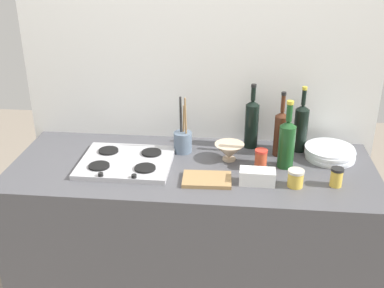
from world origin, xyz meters
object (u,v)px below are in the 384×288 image
Objects in this scene: butter_dish at (257,177)px; utensil_crock at (183,141)px; cutting_board at (207,180)px; plate_stack at (330,153)px; condiment_jar_front at (336,177)px; condiment_jar_rear at (261,160)px; condiment_jar_spare at (296,178)px; wine_bottle_rightmost at (301,127)px; mixing_bowl at (229,151)px; wine_bottle_mid_right at (281,132)px; wine_bottle_leftmost at (252,123)px; stovetop_hob at (126,162)px; wine_bottle_mid_left at (287,142)px.

butter_dish is 0.49m from utensil_crock.
plate_stack is at bearing 26.70° from cutting_board.
condiment_jar_front is at bearing -21.57° from utensil_crock.
condiment_jar_rear reaches higher than plate_stack.
butter_dish is 2.00× the size of condiment_jar_spare.
condiment_jar_rear is (-0.21, -0.24, -0.08)m from wine_bottle_rightmost.
wine_bottle_mid_right is at bearing 18.94° from mixing_bowl.
wine_bottle_leftmost is 2.33× the size of mixing_bowl.
condiment_jar_spare reaches higher than stovetop_hob.
wine_bottle_rightmost is 0.62m from utensil_crock.
plate_stack is 1.57× the size of butter_dish.
mixing_bowl is 1.43× the size of condiment_jar_rear.
condiment_jar_rear is (-0.34, 0.13, 0.01)m from condiment_jar_front.
wine_bottle_mid_right reaches higher than plate_stack.
mixing_bowl is at bearing -16.66° from utensil_crock.
condiment_jar_rear is (-0.35, -0.16, 0.02)m from plate_stack.
condiment_jar_rear is at bearing -159.77° from wine_bottle_mid_left.
mixing_bowl is 0.92× the size of butter_dish.
mixing_bowl is 0.27m from butter_dish.
plate_stack is 0.68m from cutting_board.
condiment_jar_rear is (0.15, -0.09, 0.01)m from mixing_bowl.
cutting_board is (-0.59, -0.02, -0.04)m from condiment_jar_front.
mixing_bowl is (-0.26, -0.09, -0.08)m from wine_bottle_mid_right.
wine_bottle_mid_left is at bearing 4.12° from stovetop_hob.
stovetop_hob is at bearing -170.40° from plate_stack.
condiment_jar_front is (0.36, 0.01, 0.01)m from butter_dish.
wine_bottle_rightmost reaches higher than wine_bottle_leftmost.
wine_bottle_rightmost is 0.46m from butter_dish.
utensil_crock reaches higher than condiment_jar_spare.
condiment_jar_front is at bearing 1.67° from cutting_board.
plate_stack is 0.27m from wine_bottle_mid_right.
cutting_board is at bearing -116.79° from wine_bottle_leftmost.
wine_bottle_mid_right is at bearing 69.31° from butter_dish.
utensil_crock reaches higher than butter_dish.
butter_dish is 0.23m from cutting_board.
stovetop_hob reaches higher than cutting_board.
utensil_crock is 3.77× the size of condiment_jar_spare.
wine_bottle_leftmost is 0.37m from utensil_crock.
cutting_board is at bearing -153.30° from plate_stack.
condiment_jar_front reaches higher than butter_dish.
plate_stack is 0.29m from condiment_jar_front.
wine_bottle_rightmost reaches higher than plate_stack.
cutting_board is (-0.25, -0.14, -0.04)m from condiment_jar_rear.
cutting_board is at bearing -137.44° from wine_bottle_mid_right.
utensil_crock reaches higher than cutting_board.
wine_bottle_mid_left is 4.20× the size of condiment_jar_spare.
wine_bottle_rightmost reaches higher than utensil_crock.
mixing_bowl is 0.66× the size of cutting_board.
condiment_jar_front reaches higher than mixing_bowl.
wine_bottle_rightmost is at bearing 81.79° from condiment_jar_spare.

